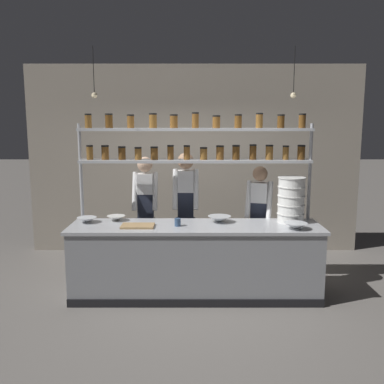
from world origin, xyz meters
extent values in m
plane|color=slate|center=(0.00, 0.00, 0.00)|extent=(40.00, 40.00, 0.00)
cube|color=#9E9384|center=(0.00, 2.00, 1.56)|extent=(5.53, 0.12, 3.12)
cube|color=gray|center=(0.00, 0.00, 0.44)|extent=(3.07, 0.72, 0.88)
cube|color=#ADAFB5|center=(0.00, 0.00, 0.90)|extent=(3.13, 0.76, 0.04)
cube|color=black|center=(0.00, -0.36, 0.05)|extent=(3.07, 0.03, 0.10)
cylinder|color=#ADAFB5|center=(-1.49, 0.33, 1.09)|extent=(0.04, 0.04, 2.17)
cylinder|color=#ADAFB5|center=(1.49, 0.33, 1.09)|extent=(0.04, 0.04, 2.17)
cube|color=#ADAFB5|center=(0.00, 0.33, 1.69)|extent=(2.97, 0.28, 0.04)
cylinder|color=brown|center=(-1.36, 0.33, 1.79)|extent=(0.08, 0.08, 0.17)
cylinder|color=black|center=(-1.36, 0.33, 1.88)|extent=(0.09, 0.09, 0.02)
cylinder|color=brown|center=(-1.16, 0.33, 1.79)|extent=(0.09, 0.09, 0.17)
cylinder|color=black|center=(-1.16, 0.33, 1.88)|extent=(0.10, 0.10, 0.02)
cylinder|color=#513314|center=(-0.95, 0.33, 1.78)|extent=(0.09, 0.09, 0.15)
cylinder|color=black|center=(-0.95, 0.33, 1.87)|extent=(0.10, 0.10, 0.02)
cylinder|color=brown|center=(-0.74, 0.33, 1.78)|extent=(0.09, 0.09, 0.14)
cylinder|color=black|center=(-0.74, 0.33, 1.86)|extent=(0.09, 0.09, 0.02)
cylinder|color=brown|center=(-0.53, 0.33, 1.78)|extent=(0.10, 0.10, 0.15)
cylinder|color=black|center=(-0.53, 0.33, 1.87)|extent=(0.10, 0.10, 0.02)
cylinder|color=brown|center=(-0.32, 0.33, 1.79)|extent=(0.08, 0.08, 0.17)
cylinder|color=black|center=(-0.32, 0.33, 1.89)|extent=(0.08, 0.08, 0.02)
cylinder|color=brown|center=(-0.11, 0.33, 1.79)|extent=(0.08, 0.08, 0.17)
cylinder|color=black|center=(-0.11, 0.33, 1.88)|extent=(0.08, 0.08, 0.02)
cylinder|color=brown|center=(0.11, 0.33, 1.78)|extent=(0.09, 0.09, 0.14)
cylinder|color=black|center=(0.11, 0.33, 1.86)|extent=(0.10, 0.10, 0.02)
cylinder|color=brown|center=(0.32, 0.33, 1.79)|extent=(0.10, 0.10, 0.16)
cylinder|color=black|center=(0.32, 0.33, 1.88)|extent=(0.10, 0.10, 0.02)
cylinder|color=#513314|center=(0.52, 0.33, 1.79)|extent=(0.10, 0.10, 0.17)
cylinder|color=black|center=(0.52, 0.33, 1.89)|extent=(0.10, 0.10, 0.02)
cylinder|color=#513314|center=(0.74, 0.33, 1.80)|extent=(0.09, 0.09, 0.18)
cylinder|color=black|center=(0.74, 0.33, 1.89)|extent=(0.09, 0.09, 0.02)
cylinder|color=brown|center=(0.95, 0.33, 1.79)|extent=(0.10, 0.10, 0.17)
cylinder|color=black|center=(0.95, 0.33, 1.89)|extent=(0.10, 0.10, 0.02)
cylinder|color=brown|center=(1.16, 0.33, 1.79)|extent=(0.08, 0.08, 0.16)
cylinder|color=black|center=(1.16, 0.33, 1.88)|extent=(0.08, 0.08, 0.02)
cylinder|color=#513314|center=(1.37, 0.33, 1.79)|extent=(0.10, 0.10, 0.17)
cylinder|color=black|center=(1.37, 0.33, 1.89)|extent=(0.10, 0.10, 0.02)
cube|color=#ADAFB5|center=(0.00, 0.33, 2.09)|extent=(2.97, 0.28, 0.04)
cylinder|color=brown|center=(-1.36, 0.33, 2.19)|extent=(0.09, 0.09, 0.16)
cylinder|color=black|center=(-1.36, 0.33, 2.28)|extent=(0.09, 0.09, 0.02)
cylinder|color=#513314|center=(-1.10, 0.33, 2.19)|extent=(0.10, 0.10, 0.16)
cylinder|color=black|center=(-1.10, 0.33, 2.29)|extent=(0.10, 0.10, 0.02)
cylinder|color=brown|center=(-0.82, 0.33, 2.19)|extent=(0.09, 0.09, 0.15)
cylinder|color=black|center=(-0.82, 0.33, 2.27)|extent=(0.09, 0.09, 0.02)
cylinder|color=brown|center=(-0.54, 0.33, 2.19)|extent=(0.10, 0.10, 0.17)
cylinder|color=black|center=(-0.54, 0.33, 2.29)|extent=(0.10, 0.10, 0.02)
cylinder|color=brown|center=(-0.27, 0.33, 2.19)|extent=(0.10, 0.10, 0.15)
cylinder|color=black|center=(-0.27, 0.33, 2.27)|extent=(0.10, 0.10, 0.02)
cylinder|color=brown|center=(0.00, 0.33, 2.20)|extent=(0.09, 0.09, 0.18)
cylinder|color=black|center=(0.00, 0.33, 2.30)|extent=(0.09, 0.09, 0.02)
cylinder|color=brown|center=(0.27, 0.33, 2.18)|extent=(0.10, 0.10, 0.14)
cylinder|color=black|center=(0.27, 0.33, 2.26)|extent=(0.10, 0.10, 0.02)
cylinder|color=brown|center=(0.55, 0.33, 2.19)|extent=(0.09, 0.09, 0.15)
cylinder|color=black|center=(0.55, 0.33, 2.28)|extent=(0.09, 0.09, 0.02)
cylinder|color=brown|center=(0.81, 0.33, 2.20)|extent=(0.09, 0.09, 0.17)
cylinder|color=black|center=(0.81, 0.33, 2.29)|extent=(0.09, 0.09, 0.02)
cylinder|color=#513314|center=(1.09, 0.33, 2.19)|extent=(0.09, 0.09, 0.15)
cylinder|color=black|center=(1.09, 0.33, 2.27)|extent=(0.09, 0.09, 0.02)
cylinder|color=brown|center=(1.36, 0.33, 2.19)|extent=(0.09, 0.09, 0.16)
cylinder|color=black|center=(1.36, 0.33, 2.28)|extent=(0.09, 0.09, 0.02)
cylinder|color=black|center=(-0.79, 0.83, 0.41)|extent=(0.11, 0.11, 0.82)
cylinder|color=black|center=(-0.63, 0.83, 0.41)|extent=(0.11, 0.11, 0.82)
cube|color=#232838|center=(-0.71, 0.83, 1.00)|extent=(0.22, 0.17, 0.36)
cube|color=white|center=(-0.71, 0.83, 1.32)|extent=(0.22, 0.18, 0.29)
sphere|color=tan|center=(-0.71, 0.83, 1.60)|extent=(0.22, 0.22, 0.22)
cylinder|color=white|center=(-0.85, 0.77, 1.22)|extent=(0.07, 0.25, 0.54)
cylinder|color=white|center=(-0.56, 0.77, 1.22)|extent=(0.07, 0.25, 0.54)
cylinder|color=black|center=(-0.21, 0.72, 0.43)|extent=(0.11, 0.11, 0.85)
cylinder|color=black|center=(-0.05, 0.72, 0.43)|extent=(0.11, 0.11, 0.85)
cube|color=#232838|center=(-0.13, 0.72, 1.04)|extent=(0.22, 0.17, 0.37)
cube|color=white|center=(-0.13, 0.72, 1.37)|extent=(0.22, 0.18, 0.30)
sphere|color=#A37A5B|center=(-0.13, 0.72, 1.65)|extent=(0.22, 0.22, 0.22)
cylinder|color=white|center=(-0.28, 0.66, 1.27)|extent=(0.07, 0.26, 0.56)
cylinder|color=white|center=(0.01, 0.66, 1.27)|extent=(0.07, 0.26, 0.56)
cylinder|color=black|center=(0.81, 0.60, 0.38)|extent=(0.11, 0.11, 0.77)
cylinder|color=black|center=(0.96, 0.56, 0.38)|extent=(0.11, 0.11, 0.77)
cube|color=#232838|center=(0.88, 0.58, 0.93)|extent=(0.26, 0.23, 0.33)
cube|color=white|center=(0.88, 0.58, 1.24)|extent=(0.26, 0.24, 0.27)
sphere|color=#A37A5B|center=(0.88, 0.58, 1.49)|extent=(0.20, 0.20, 0.20)
cylinder|color=white|center=(0.73, 0.56, 1.15)|extent=(0.13, 0.25, 0.51)
cylinder|color=white|center=(1.00, 0.48, 1.15)|extent=(0.13, 0.25, 0.51)
cylinder|color=white|center=(1.22, 0.16, 0.97)|extent=(0.33, 0.33, 0.10)
cylinder|color=silver|center=(1.22, 0.16, 1.03)|extent=(0.35, 0.35, 0.01)
cylinder|color=white|center=(1.22, 0.16, 1.09)|extent=(0.33, 0.33, 0.10)
cylinder|color=silver|center=(1.22, 0.16, 1.15)|extent=(0.35, 0.35, 0.01)
cylinder|color=white|center=(1.22, 0.16, 1.20)|extent=(0.33, 0.33, 0.10)
cylinder|color=silver|center=(1.22, 0.16, 1.26)|extent=(0.35, 0.35, 0.01)
cylinder|color=white|center=(1.22, 0.16, 1.32)|extent=(0.33, 0.33, 0.10)
cylinder|color=silver|center=(1.22, 0.16, 1.38)|extent=(0.35, 0.35, 0.01)
cylinder|color=white|center=(1.22, 0.16, 1.44)|extent=(0.33, 0.33, 0.10)
cylinder|color=silver|center=(1.22, 0.16, 1.49)|extent=(0.35, 0.35, 0.01)
cube|color=#A88456|center=(-0.71, -0.09, 0.93)|extent=(0.40, 0.26, 0.02)
cylinder|color=silver|center=(-1.38, 0.13, 0.93)|extent=(0.11, 0.11, 0.01)
cone|color=silver|center=(-1.38, 0.13, 0.95)|extent=(0.25, 0.25, 0.07)
cylinder|color=#B2B7BC|center=(0.31, 0.15, 0.93)|extent=(0.13, 0.13, 0.01)
cone|color=#B2B7BC|center=(0.31, 0.15, 0.96)|extent=(0.30, 0.30, 0.08)
cylinder|color=silver|center=(1.20, -0.21, 0.93)|extent=(0.13, 0.13, 0.01)
cone|color=silver|center=(1.20, -0.21, 0.96)|extent=(0.28, 0.28, 0.08)
cylinder|color=silver|center=(-1.03, 0.24, 0.93)|extent=(0.11, 0.11, 0.01)
cone|color=silver|center=(-1.03, 0.24, 0.95)|extent=(0.24, 0.24, 0.07)
cylinder|color=#334C70|center=(-0.22, -0.06, 0.97)|extent=(0.08, 0.08, 0.10)
cylinder|color=black|center=(-1.20, 0.00, 2.78)|extent=(0.01, 0.01, 0.57)
sphere|color=#F9E5B2|center=(-1.20, 0.00, 2.50)|extent=(0.07, 0.07, 0.07)
cylinder|color=black|center=(1.16, 0.00, 2.78)|extent=(0.01, 0.01, 0.57)
sphere|color=#F9E5B2|center=(1.16, 0.00, 2.50)|extent=(0.07, 0.07, 0.07)
camera|label=1|loc=(-0.04, -5.18, 2.19)|focal=40.00mm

